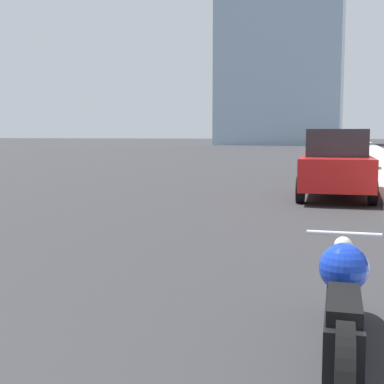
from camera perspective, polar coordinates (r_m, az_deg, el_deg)
The scene contains 6 objects.
sidewalk at distance 40.48m, azimuth 19.46°, elevation 3.60°, with size 2.29×240.00×0.15m.
motorcycle at distance 4.06m, azimuth 15.81°, elevation -11.73°, with size 0.62×2.57×0.83m.
parked_car_red at distance 14.21m, azimuth 15.11°, elevation 2.85°, with size 1.98×4.06×1.77m.
parked_car_yellow at distance 25.19m, azimuth 16.06°, elevation 4.15°, with size 1.97×4.58×1.75m.
parked_car_white at distance 36.04m, azimuth 16.39°, elevation 4.63°, with size 1.92×4.50×1.63m.
parked_car_black at distance 48.94m, azimuth 16.61°, elevation 4.95°, with size 1.87×3.90×1.66m.
Camera 1 is at (4.14, -0.41, 1.64)m, focal length 50.00 mm.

